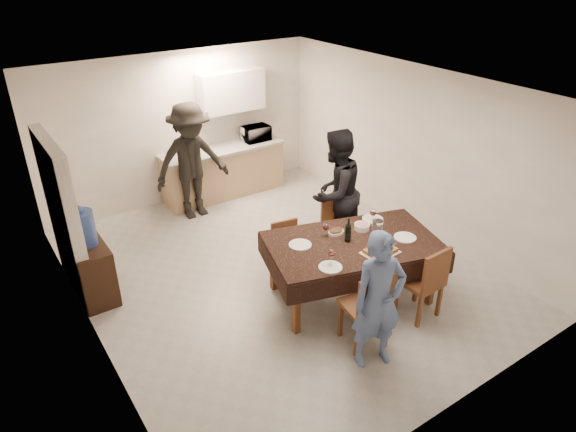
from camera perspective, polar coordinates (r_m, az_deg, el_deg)
name	(u,v)px	position (r m, az deg, el deg)	size (l,w,h in m)	color
floor	(277,271)	(7.33, -1.25, -6.15)	(5.00, 6.00, 0.02)	#A2A39E
ceiling	(275,88)	(6.26, -1.51, 13.99)	(5.00, 6.00, 0.02)	white
wall_back	(182,128)	(9.19, -11.74, 9.55)	(5.00, 0.02, 2.60)	white
wall_front	(462,307)	(4.81, 18.78, -9.55)	(5.00, 0.02, 2.60)	white
wall_left	(78,244)	(5.89, -22.27, -2.85)	(0.02, 6.00, 2.60)	white
wall_right	(411,150)	(8.21, 13.55, 7.14)	(0.02, 6.00, 2.60)	white
stub_partition	(64,218)	(7.07, -23.66, -0.23)	(0.15, 1.40, 2.10)	white
kitchen_base_cabinet	(224,173)	(9.45, -7.13, 4.79)	(2.20, 0.60, 0.86)	tan
kitchen_worktop	(223,149)	(9.28, -7.29, 7.38)	(2.24, 0.64, 0.05)	#9E9F9A
upper_cabinet	(231,91)	(9.25, -6.38, 13.62)	(1.20, 0.34, 0.70)	white
dining_table	(353,244)	(6.47, 7.23, -3.14)	(2.38, 1.78, 0.83)	black
chair_near_left	(371,301)	(5.80, 9.24, -9.35)	(0.54, 0.54, 0.56)	brown
chair_near_right	(427,277)	(6.37, 15.22, -6.51)	(0.47, 0.47, 0.54)	brown
chair_far_left	(293,250)	(6.82, 0.55, -3.83)	(0.44, 0.44, 0.46)	brown
chair_far_right	(346,226)	(7.25, 6.49, -1.11)	(0.53, 0.53, 0.54)	brown
console	(92,270)	(7.12, -20.98, -5.66)	(0.42, 0.84, 0.78)	black
water_jug	(83,229)	(6.81, -21.85, -1.30)	(0.30, 0.30, 0.46)	#3A5CB1
wine_bottle	(348,230)	(6.38, 6.71, -1.57)	(0.08, 0.08, 0.32)	black
water_pitcher	(377,228)	(6.58, 9.90, -1.35)	(0.14, 0.14, 0.21)	white
savoury_tart	(380,251)	(6.27, 10.23, -3.83)	(0.42, 0.32, 0.05)	#B27534
salad_bowl	(362,227)	(6.73, 8.22, -1.18)	(0.20, 0.20, 0.08)	white
mushroom_dish	(336,232)	(6.60, 5.35, -1.82)	(0.20, 0.20, 0.04)	white
wine_glass_a	(331,257)	(5.93, 4.85, -4.56)	(0.09, 0.09, 0.20)	white
wine_glass_b	(373,216)	(6.90, 9.42, 0.05)	(0.09, 0.09, 0.19)	white
wine_glass_c	(326,230)	(6.49, 4.24, -1.53)	(0.09, 0.09, 0.19)	white
plate_near_left	(330,267)	(5.92, 4.73, -5.69)	(0.27, 0.27, 0.02)	white
plate_near_right	(405,238)	(6.64, 12.88, -2.35)	(0.28, 0.28, 0.02)	white
plate_far_left	(300,245)	(6.33, 1.35, -3.22)	(0.28, 0.28, 0.02)	white
plate_far_right	(373,219)	(7.00, 9.39, -0.33)	(0.28, 0.28, 0.02)	white
microwave	(256,133)	(9.54, -3.58, 9.16)	(0.50, 0.34, 0.27)	white
person_near	(379,301)	(5.52, 10.03, -9.30)	(0.59, 0.39, 1.61)	#536B9C
person_far	(335,193)	(7.42, 5.26, 2.58)	(0.92, 0.72, 1.89)	black
person_kitchen	(191,162)	(8.56, -10.68, 5.97)	(1.26, 0.73, 1.96)	black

